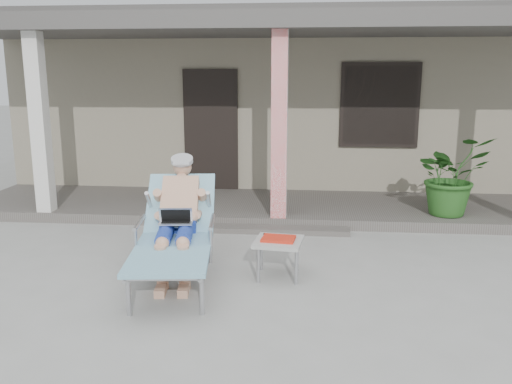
# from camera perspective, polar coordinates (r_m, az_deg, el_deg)

# --- Properties ---
(ground) EXTENTS (60.00, 60.00, 0.00)m
(ground) POSITION_cam_1_polar(r_m,az_deg,el_deg) (5.87, 1.22, -9.43)
(ground) COLOR #9E9E99
(ground) RESTS_ON ground
(house) EXTENTS (10.40, 5.40, 3.30)m
(house) POSITION_cam_1_polar(r_m,az_deg,el_deg) (11.95, 3.61, 9.93)
(house) COLOR gray
(house) RESTS_ON ground
(porch_deck) EXTENTS (10.00, 2.00, 0.15)m
(porch_deck) POSITION_cam_1_polar(r_m,az_deg,el_deg) (8.71, 2.69, -1.61)
(porch_deck) COLOR #605B56
(porch_deck) RESTS_ON ground
(porch_overhang) EXTENTS (10.00, 2.30, 2.85)m
(porch_overhang) POSITION_cam_1_polar(r_m,az_deg,el_deg) (8.41, 2.87, 16.53)
(porch_overhang) COLOR silver
(porch_overhang) RESTS_ON porch_deck
(porch_step) EXTENTS (2.00, 0.30, 0.07)m
(porch_step) POSITION_cam_1_polar(r_m,az_deg,el_deg) (7.61, 2.26, -3.98)
(porch_step) COLOR #605B56
(porch_step) RESTS_ON ground
(lounger) EXTENTS (1.01, 2.11, 1.34)m
(lounger) POSITION_cam_1_polar(r_m,az_deg,el_deg) (5.87, -8.44, -1.13)
(lounger) COLOR #B7B7BC
(lounger) RESTS_ON ground
(side_table) EXTENTS (0.56, 0.56, 0.45)m
(side_table) POSITION_cam_1_polar(r_m,az_deg,el_deg) (5.89, 2.37, -5.44)
(side_table) COLOR #A8A9A4
(side_table) RESTS_ON ground
(potted_palm) EXTENTS (1.30, 1.22, 1.16)m
(potted_palm) POSITION_cam_1_polar(r_m,az_deg,el_deg) (8.35, 19.84, 1.65)
(potted_palm) COLOR #26591E
(potted_palm) RESTS_ON porch_deck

